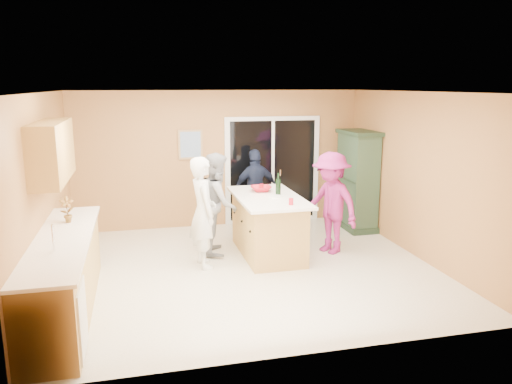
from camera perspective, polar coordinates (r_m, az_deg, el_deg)
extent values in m
plane|color=#EDE4CC|center=(7.56, -0.94, -8.77)|extent=(5.50, 5.50, 0.00)
cube|color=silver|center=(7.06, -1.02, 11.35)|extent=(5.50, 5.00, 0.10)
cube|color=tan|center=(9.62, -4.20, 3.77)|extent=(5.50, 0.10, 2.60)
cube|color=tan|center=(4.85, 5.43, -4.67)|extent=(5.50, 0.10, 2.60)
cube|color=tan|center=(7.14, -23.07, -0.13)|extent=(0.10, 5.00, 2.60)
cube|color=tan|center=(8.23, 18.08, 1.77)|extent=(0.10, 5.00, 2.60)
cube|color=tan|center=(6.47, -21.07, -9.05)|extent=(0.60, 3.00, 0.90)
cube|color=silver|center=(5.48, -22.40, -13.62)|extent=(0.62, 0.60, 0.72)
cube|color=white|center=(6.32, -21.26, -5.06)|extent=(0.65, 3.05, 0.04)
cylinder|color=silver|center=(5.80, -22.17, -4.89)|extent=(0.02, 0.02, 0.30)
cube|color=tan|center=(6.82, -22.29, 4.31)|extent=(0.35, 1.60, 0.75)
cube|color=silver|center=(9.85, 1.89, 2.52)|extent=(1.90, 0.05, 2.10)
cube|color=black|center=(9.83, 1.92, 2.51)|extent=(1.70, 0.03, 1.94)
cube|color=silver|center=(9.83, 1.92, 2.50)|extent=(0.06, 0.04, 1.94)
cube|color=silver|center=(9.87, 2.78, 2.24)|extent=(0.02, 0.03, 0.12)
cube|color=#A07C50|center=(9.49, -7.51, 5.41)|extent=(0.46, 0.03, 0.56)
cube|color=#4A6799|center=(9.47, -7.50, 5.40)|extent=(0.38, 0.02, 0.48)
cube|color=tan|center=(8.05, 1.37, -3.97)|extent=(0.86, 1.64, 0.92)
cube|color=white|center=(7.93, 1.39, -0.61)|extent=(1.02, 1.85, 0.04)
cube|color=black|center=(8.18, 1.36, -6.73)|extent=(0.77, 1.55, 0.11)
cube|color=#1E3120|center=(9.80, 11.29, -3.72)|extent=(0.52, 0.98, 0.11)
cube|color=#2D442F|center=(9.61, 11.50, 1.28)|extent=(0.46, 0.92, 1.74)
cube|color=#1E3120|center=(9.48, 11.74, 6.66)|extent=(0.54, 1.02, 0.07)
imported|color=white|center=(7.47, -6.08, -2.33)|extent=(0.49, 0.66, 1.68)
imported|color=gray|center=(8.09, -4.45, -1.30)|extent=(0.73, 0.88, 1.64)
imported|color=#172033|center=(9.40, -0.04, 0.29)|extent=(0.95, 0.52, 1.53)
imported|color=#9C2266|center=(8.15, 8.55, -1.25)|extent=(1.02, 1.23, 1.65)
imported|color=red|center=(8.27, 0.58, 0.38)|extent=(0.36, 0.36, 0.08)
imported|color=#A31810|center=(6.92, -20.79, -1.91)|extent=(0.20, 0.16, 0.35)
cylinder|color=red|center=(8.35, 0.63, 0.56)|extent=(0.09, 0.09, 0.11)
cylinder|color=red|center=(7.36, 4.02, -1.09)|extent=(0.08, 0.08, 0.10)
cylinder|color=black|center=(7.98, 2.55, 0.57)|extent=(0.08, 0.08, 0.26)
cylinder|color=black|center=(7.94, 2.56, 1.84)|extent=(0.03, 0.03, 0.10)
cylinder|color=white|center=(7.87, 2.30, -0.50)|extent=(0.28, 0.28, 0.02)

